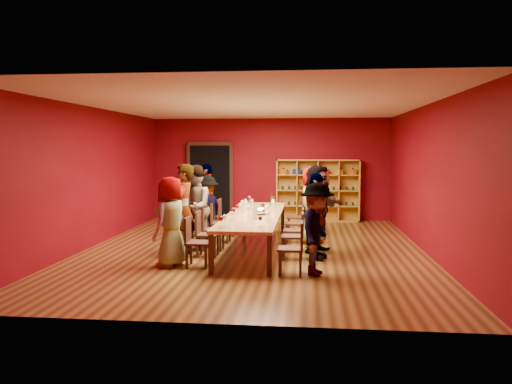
% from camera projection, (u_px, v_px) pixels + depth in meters
% --- Properties ---
extents(room_shell, '(7.10, 9.10, 3.04)m').
position_uv_depth(room_shell, '(254.00, 178.00, 10.35)').
color(room_shell, '#553516').
rests_on(room_shell, ground).
extents(tasting_table, '(1.10, 4.50, 0.75)m').
position_uv_depth(tasting_table, '(254.00, 216.00, 10.42)').
color(tasting_table, tan).
rests_on(tasting_table, ground).
extents(doorway, '(1.40, 0.17, 2.30)m').
position_uv_depth(doorway, '(210.00, 182.00, 14.96)').
color(doorway, black).
rests_on(doorway, ground).
extents(shelving_unit, '(2.40, 0.40, 1.80)m').
position_uv_depth(shelving_unit, '(318.00, 187.00, 14.53)').
color(shelving_unit, '#B68329').
rests_on(shelving_unit, ground).
extents(chair_person_left_0, '(0.42, 0.42, 0.89)m').
position_uv_depth(chair_person_left_0, '(194.00, 239.00, 8.91)').
color(chair_person_left_0, black).
rests_on(chair_person_left_0, ground).
extents(person_left_0, '(0.67, 0.89, 1.61)m').
position_uv_depth(person_left_0, '(171.00, 222.00, 8.93)').
color(person_left_0, '#CC8996').
rests_on(person_left_0, ground).
extents(chair_person_left_1, '(0.42, 0.42, 0.89)m').
position_uv_depth(chair_person_left_1, '(204.00, 231.00, 9.75)').
color(chair_person_left_1, black).
rests_on(chair_person_left_1, ground).
extents(person_left_1, '(0.49, 0.66, 1.81)m').
position_uv_depth(person_left_1, '(183.00, 210.00, 9.75)').
color(person_left_1, '#4E4D52').
rests_on(person_left_1, ground).
extents(chair_person_left_2, '(0.42, 0.42, 0.89)m').
position_uv_depth(chair_person_left_2, '(210.00, 226.00, 10.36)').
color(chair_person_left_2, black).
rests_on(chair_person_left_2, ground).
extents(person_left_2, '(0.60, 0.93, 1.78)m').
position_uv_depth(person_left_2, '(194.00, 208.00, 10.36)').
color(person_left_2, '#4B4B50').
rests_on(person_left_2, ground).
extents(chair_person_left_3, '(0.42, 0.42, 0.89)m').
position_uv_depth(chair_person_left_3, '(217.00, 220.00, 11.25)').
color(chair_person_left_3, black).
rests_on(chair_person_left_3, ground).
extents(person_left_3, '(0.74, 1.06, 1.51)m').
position_uv_depth(person_left_3, '(207.00, 209.00, 11.25)').
color(person_left_3, pink).
rests_on(person_left_3, ground).
extents(chair_person_left_4, '(0.42, 0.42, 0.89)m').
position_uv_depth(chair_person_left_4, '(224.00, 215.00, 12.12)').
color(chair_person_left_4, black).
rests_on(chair_person_left_4, ground).
extents(person_left_4, '(0.64, 1.09, 1.74)m').
position_uv_depth(person_left_4, '(207.00, 200.00, 12.13)').
color(person_left_4, '#16203C').
rests_on(person_left_4, ground).
extents(chair_person_right_0, '(0.42, 0.42, 0.89)m').
position_uv_depth(chair_person_right_0, '(295.00, 245.00, 8.36)').
color(chair_person_right_0, black).
rests_on(chair_person_right_0, ground).
extents(person_right_0, '(0.64, 1.07, 1.55)m').
position_uv_depth(person_right_0, '(317.00, 229.00, 8.30)').
color(person_right_0, pink).
rests_on(person_right_0, ground).
extents(chair_person_right_1, '(0.42, 0.42, 0.89)m').
position_uv_depth(chair_person_right_1, '(297.00, 233.00, 9.53)').
color(chair_person_right_1, black).
rests_on(chair_person_right_1, ground).
extents(person_right_1, '(0.72, 1.06, 1.65)m').
position_uv_depth(person_right_1, '(316.00, 217.00, 9.47)').
color(person_right_1, beige).
rests_on(person_right_1, ground).
extents(chair_person_right_2, '(0.42, 0.42, 0.89)m').
position_uv_depth(chair_person_right_2, '(297.00, 228.00, 10.22)').
color(chair_person_right_2, black).
rests_on(chair_person_right_2, ground).
extents(person_right_2, '(1.09, 1.71, 1.79)m').
position_uv_depth(person_right_2, '(318.00, 209.00, 10.14)').
color(person_right_2, '#16173C').
rests_on(person_right_2, ground).
extents(chair_person_right_3, '(0.42, 0.42, 0.89)m').
position_uv_depth(chair_person_right_3, '(298.00, 221.00, 11.18)').
color(chair_person_right_3, black).
rests_on(chair_person_right_3, ground).
extents(person_right_3, '(0.70, 0.94, 1.72)m').
position_uv_depth(person_right_3, '(312.00, 205.00, 11.11)').
color(person_right_3, pink).
rests_on(person_right_3, ground).
extents(chair_person_right_4, '(0.42, 0.42, 0.89)m').
position_uv_depth(chair_person_right_4, '(299.00, 215.00, 12.20)').
color(chair_person_right_4, black).
rests_on(chair_person_right_4, ground).
extents(person_right_4, '(0.58, 0.68, 1.59)m').
position_uv_depth(person_right_4, '(309.00, 203.00, 12.15)').
color(person_right_4, '#5678B1').
rests_on(person_right_4, ground).
extents(wine_glass_0, '(0.09, 0.09, 0.22)m').
position_uv_depth(wine_glass_0, '(249.00, 208.00, 10.01)').
color(wine_glass_0, silver).
rests_on(wine_glass_0, tasting_table).
extents(wine_glass_1, '(0.09, 0.09, 0.22)m').
position_uv_depth(wine_glass_1, '(233.00, 211.00, 9.66)').
color(wine_glass_1, silver).
rests_on(wine_glass_1, tasting_table).
extents(wine_glass_2, '(0.07, 0.07, 0.18)m').
position_uv_depth(wine_glass_2, '(266.00, 209.00, 10.20)').
color(wine_glass_2, silver).
rests_on(wine_glass_2, tasting_table).
extents(wine_glass_3, '(0.08, 0.08, 0.20)m').
position_uv_depth(wine_glass_3, '(242.00, 203.00, 11.29)').
color(wine_glass_3, silver).
rests_on(wine_glass_3, tasting_table).
extents(wine_glass_4, '(0.08, 0.08, 0.21)m').
position_uv_depth(wine_glass_4, '(273.00, 202.00, 11.40)').
color(wine_glass_4, silver).
rests_on(wine_glass_4, tasting_table).
extents(wine_glass_5, '(0.08, 0.08, 0.21)m').
position_uv_depth(wine_glass_5, '(240.00, 206.00, 10.57)').
color(wine_glass_5, silver).
rests_on(wine_glass_5, tasting_table).
extents(wine_glass_6, '(0.08, 0.08, 0.21)m').
position_uv_depth(wine_glass_6, '(268.00, 207.00, 10.36)').
color(wine_glass_6, silver).
rests_on(wine_glass_6, tasting_table).
extents(wine_glass_7, '(0.07, 0.07, 0.18)m').
position_uv_depth(wine_glass_7, '(232.00, 214.00, 9.40)').
color(wine_glass_7, silver).
rests_on(wine_glass_7, tasting_table).
extents(wine_glass_8, '(0.08, 0.08, 0.20)m').
position_uv_depth(wine_glass_8, '(249.00, 199.00, 12.13)').
color(wine_glass_8, silver).
rests_on(wine_glass_8, tasting_table).
extents(wine_glass_9, '(0.09, 0.09, 0.22)m').
position_uv_depth(wine_glass_9, '(225.00, 218.00, 8.69)').
color(wine_glass_9, silver).
rests_on(wine_glass_9, tasting_table).
extents(wine_glass_10, '(0.08, 0.08, 0.19)m').
position_uv_depth(wine_glass_10, '(263.00, 205.00, 10.74)').
color(wine_glass_10, silver).
rests_on(wine_glass_10, tasting_table).
extents(wine_glass_11, '(0.07, 0.07, 0.19)m').
position_uv_depth(wine_glass_11, '(260.00, 219.00, 8.73)').
color(wine_glass_11, silver).
rests_on(wine_glass_11, tasting_table).
extents(wine_glass_12, '(0.08, 0.08, 0.20)m').
position_uv_depth(wine_glass_12, '(249.00, 198.00, 12.25)').
color(wine_glass_12, silver).
rests_on(wine_glass_12, tasting_table).
extents(wine_glass_13, '(0.07, 0.07, 0.18)m').
position_uv_depth(wine_glass_13, '(252.00, 201.00, 11.68)').
color(wine_glass_13, silver).
rests_on(wine_glass_13, tasting_table).
extents(wine_glass_14, '(0.08, 0.08, 0.21)m').
position_uv_depth(wine_glass_14, '(237.00, 207.00, 10.35)').
color(wine_glass_14, silver).
rests_on(wine_glass_14, tasting_table).
extents(wine_glass_15, '(0.07, 0.07, 0.18)m').
position_uv_depth(wine_glass_15, '(267.00, 213.00, 9.55)').
color(wine_glass_15, silver).
rests_on(wine_glass_15, tasting_table).
extents(wine_glass_16, '(0.08, 0.08, 0.20)m').
position_uv_depth(wine_glass_16, '(221.00, 219.00, 8.60)').
color(wine_glass_16, silver).
rests_on(wine_glass_16, tasting_table).
extents(wine_glass_17, '(0.08, 0.08, 0.19)m').
position_uv_depth(wine_glass_17, '(274.00, 198.00, 12.31)').
color(wine_glass_17, silver).
rests_on(wine_glass_17, tasting_table).
extents(wine_glass_18, '(0.08, 0.08, 0.20)m').
position_uv_depth(wine_glass_18, '(273.00, 203.00, 11.10)').
color(wine_glass_18, silver).
rests_on(wine_glass_18, tasting_table).
extents(wine_glass_19, '(0.08, 0.08, 0.19)m').
position_uv_depth(wine_glass_19, '(267.00, 214.00, 9.35)').
color(wine_glass_19, silver).
rests_on(wine_glass_19, tasting_table).
extents(spittoon_bowl, '(0.32, 0.32, 0.18)m').
position_uv_depth(spittoon_bowl, '(260.00, 211.00, 10.30)').
color(spittoon_bowl, silver).
rests_on(spittoon_bowl, tasting_table).
extents(carafe_a, '(0.12, 0.12, 0.27)m').
position_uv_depth(carafe_a, '(245.00, 206.00, 10.83)').
color(carafe_a, silver).
rests_on(carafe_a, tasting_table).
extents(carafe_b, '(0.10, 0.10, 0.26)m').
position_uv_depth(carafe_b, '(255.00, 213.00, 9.57)').
color(carafe_b, silver).
rests_on(carafe_b, tasting_table).
extents(wine_bottle, '(0.07, 0.07, 0.27)m').
position_uv_depth(wine_bottle, '(272.00, 200.00, 12.16)').
color(wine_bottle, '#133516').
rests_on(wine_bottle, tasting_table).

